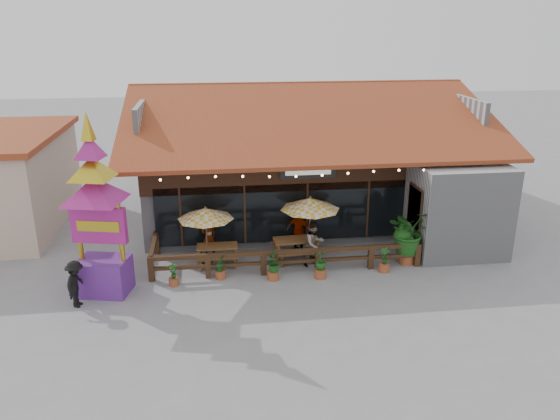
{
  "coord_description": "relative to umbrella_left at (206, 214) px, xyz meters",
  "views": [
    {
      "loc": [
        -4.21,
        -18.44,
        8.76
      ],
      "look_at": [
        -1.64,
        1.5,
        1.76
      ],
      "focal_mm": 35.0,
      "sensor_mm": 36.0,
      "label": 1
    }
  ],
  "objects": [
    {
      "name": "patio_railing",
      "position": [
        2.27,
        -1.11,
        -1.35
      ],
      "size": [
        10.0,
        2.6,
        0.92
      ],
      "color": "#412C17",
      "rests_on": "ground"
    },
    {
      "name": "picnic_table_right",
      "position": [
        3.41,
        -0.12,
        -1.41
      ],
      "size": [
        1.82,
        1.6,
        0.83
      ],
      "color": "brown",
      "rests_on": "ground"
    },
    {
      "name": "diner_b",
      "position": [
        3.99,
        -0.76,
        -1.1
      ],
      "size": [
        1.05,
        0.98,
        1.72
      ],
      "primitive_type": "imported",
      "rotation": [
        0.0,
        0.0,
        0.5
      ],
      "color": "#381F12",
      "rests_on": "ground"
    },
    {
      "name": "planter_d",
      "position": [
        4.01,
        -1.88,
        -1.46
      ],
      "size": [
        0.52,
        0.52,
        1.04
      ],
      "color": "brown",
      "rests_on": "ground"
    },
    {
      "name": "picnic_table_left",
      "position": [
        0.38,
        -0.17,
        -1.47
      ],
      "size": [
        1.54,
        1.33,
        0.74
      ],
      "color": "brown",
      "rests_on": "ground"
    },
    {
      "name": "planter_c",
      "position": [
        2.31,
        -1.81,
        -1.41
      ],
      "size": [
        0.77,
        0.79,
        0.98
      ],
      "color": "brown",
      "rests_on": "ground"
    },
    {
      "name": "diner_a",
      "position": [
        0.08,
        0.57,
        -1.14
      ],
      "size": [
        0.72,
        0.63,
        1.65
      ],
      "primitive_type": "imported",
      "rotation": [
        0.0,
        0.0,
        3.64
      ],
      "color": "#381F12",
      "rests_on": "ground"
    },
    {
      "name": "planter_b",
      "position": [
        0.45,
        -1.46,
        -1.55
      ],
      "size": [
        0.41,
        0.43,
        0.91
      ],
      "color": "brown",
      "rests_on": "ground"
    },
    {
      "name": "diner_c",
      "position": [
        3.63,
        0.53,
        -1.06
      ],
      "size": [
        1.13,
        0.94,
        1.8
      ],
      "primitive_type": "imported",
      "rotation": [
        0.0,
        0.0,
        2.57
      ],
      "color": "#381F12",
      "rests_on": "ground"
    },
    {
      "name": "ground",
      "position": [
        4.52,
        -0.84,
        -1.97
      ],
      "size": [
        100.0,
        100.0,
        0.0
      ],
      "primitive_type": "plane",
      "color": "gray",
      "rests_on": "ground"
    },
    {
      "name": "pedestrian",
      "position": [
        -4.17,
        -2.88,
        -1.18
      ],
      "size": [
        0.78,
        1.12,
        1.58
      ],
      "primitive_type": "imported",
      "rotation": [
        0.0,
        0.0,
        1.36
      ],
      "color": "black",
      "rests_on": "ground"
    },
    {
      "name": "planter_a",
      "position": [
        -1.18,
        -1.81,
        -1.62
      ],
      "size": [
        0.34,
        0.34,
        0.83
      ],
      "color": "brown",
      "rests_on": "ground"
    },
    {
      "name": "tropical_plant",
      "position": [
        7.51,
        -1.05,
        -0.72
      ],
      "size": [
        1.99,
        1.88,
        2.18
      ],
      "color": "brown",
      "rests_on": "ground"
    },
    {
      "name": "restaurant_building",
      "position": [
        4.78,
        5.77,
        0.24
      ],
      "size": [
        15.5,
        14.73,
        6.09
      ],
      "color": "#A3A3A8",
      "rests_on": "ground"
    },
    {
      "name": "planter_e",
      "position": [
        6.43,
        -1.68,
        -1.56
      ],
      "size": [
        0.4,
        0.41,
        0.96
      ],
      "color": "brown",
      "rests_on": "ground"
    },
    {
      "name": "thai_sign_tower",
      "position": [
        -3.44,
        -2.01,
        1.53
      ],
      "size": [
        2.93,
        2.93,
        6.62
      ],
      "color": "#5F258B",
      "rests_on": "ground"
    },
    {
      "name": "umbrella_right",
      "position": [
        3.97,
        0.13,
        0.17
      ],
      "size": [
        2.31,
        2.31,
        2.45
      ],
      "color": "brown",
      "rests_on": "ground"
    },
    {
      "name": "umbrella_left",
      "position": [
        0.0,
        0.0,
        0.0
      ],
      "size": [
        2.35,
        2.35,
        2.25
      ],
      "color": "brown",
      "rests_on": "ground"
    }
  ]
}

